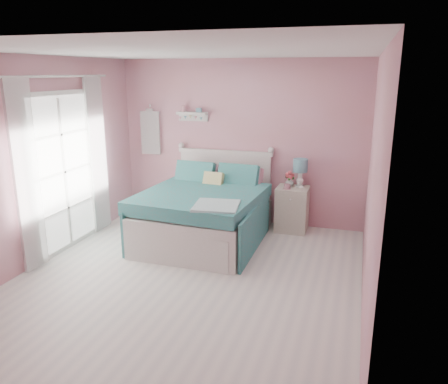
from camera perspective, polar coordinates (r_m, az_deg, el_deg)
The scene contains 13 objects.
floor at distance 5.39m, azimuth -4.60°, elevation -10.99°, with size 4.50×4.50×0.00m, color white.
room_shell at distance 4.90m, azimuth -4.99°, elevation 5.84°, with size 4.50×4.50×4.50m.
bed at distance 6.39m, azimuth -2.47°, elevation -2.78°, with size 1.70×2.07×1.17m.
nightstand at distance 6.84m, azimuth 8.87°, elevation -2.20°, with size 0.48×0.47×0.69m.
table_lamp at distance 6.73m, azimuth 9.94°, elevation 3.17°, with size 0.22×0.22×0.44m.
vase at distance 6.79m, azimuth 8.54°, elevation 1.29°, with size 0.13×0.13×0.14m, color silver.
teacup at distance 6.64m, azimuth 8.26°, elevation 0.72°, with size 0.10×0.10×0.08m, color #D08B9F.
roses at distance 6.76m, azimuth 8.55°, elevation 2.19°, with size 0.14×0.11×0.12m.
wall_shelf at distance 7.19m, azimuth -4.16°, elevation 10.11°, with size 0.50×0.15×0.25m.
hanging_dress at distance 7.53m, azimuth -9.59°, elevation 7.61°, with size 0.34×0.03×0.72m, color white.
french_door at distance 6.33m, azimuth -20.19°, elevation 2.42°, with size 0.04×1.32×2.16m.
curtain_near at distance 5.72m, azimuth -24.37°, elevation 1.77°, with size 0.04×0.40×2.32m, color white.
curtain_far at distance 6.87m, azimuth -16.20°, elevation 4.62°, with size 0.04×0.40×2.32m, color white.
Camera 1 is at (1.86, -4.46, 2.39)m, focal length 35.00 mm.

